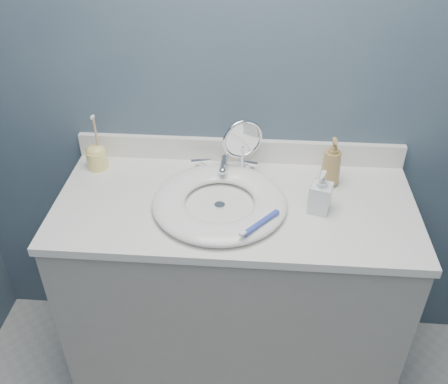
# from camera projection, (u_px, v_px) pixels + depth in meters

# --- Properties ---
(back_wall) EXTENTS (2.20, 0.02, 2.40)m
(back_wall) POSITION_uv_depth(u_px,v_px,m) (241.00, 80.00, 1.72)
(back_wall) COLOR #435065
(back_wall) RESTS_ON ground
(vanity_cabinet) EXTENTS (1.20, 0.55, 0.85)m
(vanity_cabinet) POSITION_uv_depth(u_px,v_px,m) (234.00, 294.00, 1.96)
(vanity_cabinet) COLOR #A19D93
(vanity_cabinet) RESTS_ON ground
(countertop) EXTENTS (1.22, 0.57, 0.03)m
(countertop) POSITION_uv_depth(u_px,v_px,m) (235.00, 205.00, 1.70)
(countertop) COLOR white
(countertop) RESTS_ON vanity_cabinet
(backsplash) EXTENTS (1.22, 0.02, 0.09)m
(backsplash) POSITION_uv_depth(u_px,v_px,m) (239.00, 150.00, 1.88)
(backsplash) COLOR white
(backsplash) RESTS_ON countertop
(basin) EXTENTS (0.45, 0.45, 0.04)m
(basin) POSITION_uv_depth(u_px,v_px,m) (220.00, 202.00, 1.66)
(basin) COLOR white
(basin) RESTS_ON countertop
(drain) EXTENTS (0.04, 0.04, 0.01)m
(drain) POSITION_uv_depth(u_px,v_px,m) (220.00, 205.00, 1.67)
(drain) COLOR silver
(drain) RESTS_ON countertop
(faucet) EXTENTS (0.25, 0.13, 0.07)m
(faucet) POSITION_uv_depth(u_px,v_px,m) (224.00, 167.00, 1.81)
(faucet) COLOR silver
(faucet) RESTS_ON countertop
(makeup_mirror) EXTENTS (0.14, 0.08, 0.22)m
(makeup_mirror) POSITION_uv_depth(u_px,v_px,m) (242.00, 146.00, 1.76)
(makeup_mirror) COLOR silver
(makeup_mirror) RESTS_ON countertop
(soap_bottle_amber) EXTENTS (0.08, 0.08, 0.18)m
(soap_bottle_amber) POSITION_uv_depth(u_px,v_px,m) (332.00, 162.00, 1.72)
(soap_bottle_amber) COLOR #AB884D
(soap_bottle_amber) RESTS_ON countertop
(soap_bottle_clear) EXTENTS (0.08, 0.09, 0.15)m
(soap_bottle_clear) POSITION_uv_depth(u_px,v_px,m) (321.00, 192.00, 1.61)
(soap_bottle_clear) COLOR silver
(soap_bottle_clear) RESTS_ON countertop
(toothbrush_holder) EXTENTS (0.08, 0.08, 0.22)m
(toothbrush_holder) POSITION_uv_depth(u_px,v_px,m) (97.00, 156.00, 1.83)
(toothbrush_holder) COLOR #FEE77F
(toothbrush_holder) RESTS_ON countertop
(toothbrush_lying) EXTENTS (0.12, 0.14, 0.02)m
(toothbrush_lying) POSITION_uv_depth(u_px,v_px,m) (260.00, 224.00, 1.53)
(toothbrush_lying) COLOR #3245B2
(toothbrush_lying) RESTS_ON basin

